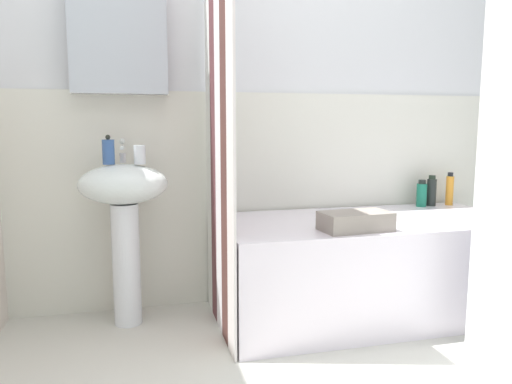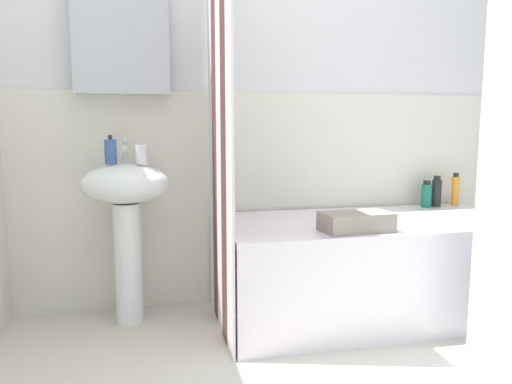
# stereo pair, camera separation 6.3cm
# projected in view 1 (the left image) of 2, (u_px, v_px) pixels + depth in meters

# --- Properties ---
(wall_back_tiled) EXTENTS (3.60, 0.18, 2.40)m
(wall_back_tiled) POSITION_uv_depth(u_px,v_px,m) (276.00, 104.00, 2.80)
(wall_back_tiled) COLOR silver
(wall_back_tiled) RESTS_ON ground_plane
(sink) EXTENTS (0.44, 0.34, 0.83)m
(sink) POSITION_uv_depth(u_px,v_px,m) (124.00, 208.00, 2.44)
(sink) COLOR white
(sink) RESTS_ON ground_plane
(faucet) EXTENTS (0.03, 0.12, 0.12)m
(faucet) POSITION_uv_depth(u_px,v_px,m) (122.00, 151.00, 2.48)
(faucet) COLOR silver
(faucet) RESTS_ON sink
(soap_dispenser) EXTENTS (0.06, 0.06, 0.15)m
(soap_dispenser) POSITION_uv_depth(u_px,v_px,m) (108.00, 152.00, 2.39)
(soap_dispenser) COLOR #365998
(soap_dispenser) RESTS_ON sink
(toothbrush_cup) EXTENTS (0.06, 0.06, 0.09)m
(toothbrush_cup) POSITION_uv_depth(u_px,v_px,m) (140.00, 155.00, 2.40)
(toothbrush_cup) COLOR silver
(toothbrush_cup) RESTS_ON sink
(bathtub) EXTENTS (1.58, 0.74, 0.53)m
(bathtub) POSITION_uv_depth(u_px,v_px,m) (368.00, 267.00, 2.62)
(bathtub) COLOR white
(bathtub) RESTS_ON ground_plane
(shower_curtain) EXTENTS (0.01, 0.74, 2.00)m
(shower_curtain) POSITION_uv_depth(u_px,v_px,m) (219.00, 129.00, 2.32)
(shower_curtain) COLOR white
(shower_curtain) RESTS_ON ground_plane
(conditioner_bottle) EXTENTS (0.05, 0.05, 0.20)m
(conditioner_bottle) POSITION_uv_depth(u_px,v_px,m) (450.00, 190.00, 3.01)
(conditioner_bottle) COLOR orange
(conditioner_bottle) RESTS_ON bathtub
(shampoo_bottle) EXTENTS (0.06, 0.06, 0.19)m
(shampoo_bottle) POSITION_uv_depth(u_px,v_px,m) (431.00, 191.00, 2.98)
(shampoo_bottle) COLOR #232926
(shampoo_bottle) RESTS_ON bathtub
(body_wash_bottle) EXTENTS (0.06, 0.06, 0.16)m
(body_wash_bottle) POSITION_uv_depth(u_px,v_px,m) (422.00, 194.00, 2.96)
(body_wash_bottle) COLOR #1B7559
(body_wash_bottle) RESTS_ON bathtub
(towel_folded) EXTENTS (0.34, 0.21, 0.09)m
(towel_folded) POSITION_uv_depth(u_px,v_px,m) (355.00, 221.00, 2.29)
(towel_folded) COLOR gray
(towel_folded) RESTS_ON bathtub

